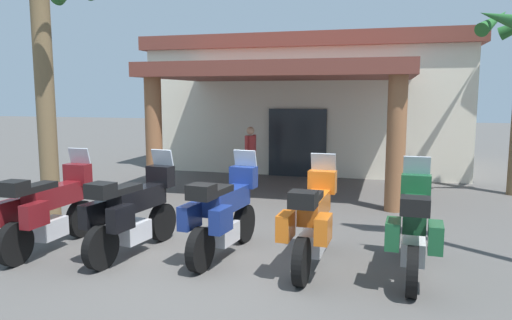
# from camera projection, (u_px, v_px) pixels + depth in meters

# --- Properties ---
(ground_plane) EXTENTS (80.00, 80.00, 0.00)m
(ground_plane) POSITION_uv_depth(u_px,v_px,m) (207.00, 262.00, 7.43)
(ground_plane) COLOR #514F4C
(motel_building) EXTENTS (10.66, 10.60, 4.41)m
(motel_building) POSITION_uv_depth(u_px,v_px,m) (312.00, 102.00, 17.51)
(motel_building) COLOR silver
(motel_building) RESTS_ON ground_plane
(motorcycle_maroon) EXTENTS (0.72, 2.21, 1.61)m
(motorcycle_maroon) POSITION_uv_depth(u_px,v_px,m) (48.00, 209.00, 7.88)
(motorcycle_maroon) COLOR black
(motorcycle_maroon) RESTS_ON ground_plane
(motorcycle_black) EXTENTS (0.83, 2.20, 1.61)m
(motorcycle_black) POSITION_uv_depth(u_px,v_px,m) (132.00, 212.00, 7.69)
(motorcycle_black) COLOR black
(motorcycle_black) RESTS_ON ground_plane
(motorcycle_blue) EXTENTS (0.80, 2.21, 1.61)m
(motorcycle_blue) POSITION_uv_depth(u_px,v_px,m) (223.00, 213.00, 7.60)
(motorcycle_blue) COLOR black
(motorcycle_blue) RESTS_ON ground_plane
(motorcycle_orange) EXTENTS (0.72, 2.21, 1.61)m
(motorcycle_orange) POSITION_uv_depth(u_px,v_px,m) (313.00, 221.00, 7.13)
(motorcycle_orange) COLOR black
(motorcycle_orange) RESTS_ON ground_plane
(motorcycle_green) EXTENTS (0.73, 2.21, 1.61)m
(motorcycle_green) POSITION_uv_depth(u_px,v_px,m) (414.00, 228.00, 6.76)
(motorcycle_green) COLOR black
(motorcycle_green) RESTS_ON ground_plane
(pedestrian) EXTENTS (0.32, 0.51, 1.65)m
(pedestrian) POSITION_uv_depth(u_px,v_px,m) (250.00, 152.00, 13.56)
(pedestrian) COLOR #3F334C
(pedestrian) RESTS_ON ground_plane
(palm_tree_roadside) EXTENTS (2.40, 2.40, 5.56)m
(palm_tree_roadside) POSITION_uv_depth(u_px,v_px,m) (41.00, 25.00, 9.54)
(palm_tree_roadside) COLOR brown
(palm_tree_roadside) RESTS_ON ground_plane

